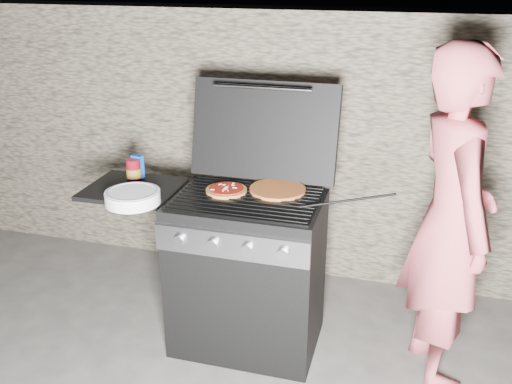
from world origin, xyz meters
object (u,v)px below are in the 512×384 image
(sauce_jar, at_px, (134,170))
(gas_grill, at_px, (206,267))
(pizza_topped, at_px, (226,190))
(person, at_px, (450,223))

(sauce_jar, bearing_deg, gas_grill, -12.29)
(pizza_topped, height_order, sauce_jar, sauce_jar)
(pizza_topped, xyz_separation_m, person, (1.17, -0.02, -0.04))
(gas_grill, bearing_deg, person, 1.53)
(sauce_jar, xyz_separation_m, person, (1.74, -0.07, -0.08))
(pizza_topped, relative_size, person, 0.13)
(pizza_topped, xyz_separation_m, sauce_jar, (-0.58, 0.05, 0.04))
(gas_grill, height_order, pizza_topped, pizza_topped)
(gas_grill, relative_size, pizza_topped, 6.00)
(gas_grill, height_order, person, person)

